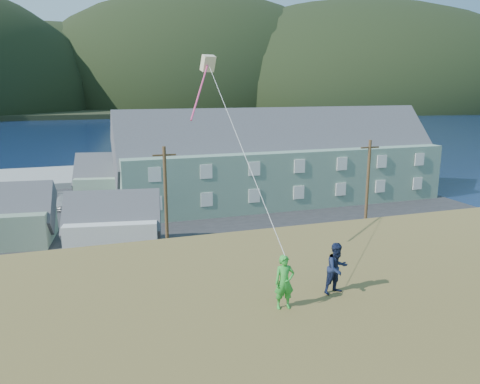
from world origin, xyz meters
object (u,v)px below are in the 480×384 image
Objects in this scene: shed_palegreen_near at (0,217)px; shed_white at (113,224)px; lodge at (280,159)px; kite_flyer_navy at (337,268)px; kite_flyer_green at (284,282)px; shed_palegreen_far at (122,179)px; wharf at (76,176)px.

shed_white is at bearing -22.36° from shed_palegreen_near.
kite_flyer_navy is at bearing -111.10° from lodge.
kite_flyer_navy is (1.80, 0.40, 0.01)m from kite_flyer_green.
shed_palegreen_far is at bearing 54.89° from shed_palegreen_near.
shed_palegreen_far is (1.97, 17.18, 0.33)m from shed_white.
shed_palegreen_near is 34.33m from kite_flyer_navy.
shed_palegreen_near is 16.43m from shed_palegreen_far.
shed_palegreen_near is at bearing -101.07° from wharf.
lodge is 4.51× the size of shed_white.
shed_palegreen_near is at bearing -166.50° from lodge.
shed_white is 17.29m from shed_palegreen_far.
shed_white reaches higher than wharf.
kite_flyer_green reaches higher than shed_palegreen_far.
wharf is 31.35m from lodge.
kite_flyer_green is at bearing -113.22° from lodge.
lodge reaches higher than kite_flyer_navy.
shed_white is 5.50× the size of kite_flyer_green.
shed_palegreen_far is 43.68m from kite_flyer_navy.
shed_white is at bearing -84.11° from wharf.
shed_palegreen_far is (-17.36, 5.40, -2.34)m from lodge.
shed_white is 0.74× the size of shed_palegreen_far.
shed_palegreen_far is 7.37× the size of kite_flyer_navy.
lodge reaches higher than wharf.
shed_white is at bearing 103.23° from kite_flyer_green.
shed_palegreen_far is at bearing 92.79° from shed_white.
kite_flyer_green is 1.84m from kite_flyer_navy.
kite_flyer_navy reaches higher than wharf.
kite_flyer_green is (1.18, -43.65, 5.32)m from shed_palegreen_far.
shed_palegreen_near reaches higher than shed_white.
shed_white is (3.40, -32.89, 1.84)m from wharf.
kite_flyer_green is (12.04, -31.32, 5.58)m from shed_palegreen_near.
kite_flyer_navy is (8.35, -58.97, 7.50)m from wharf.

